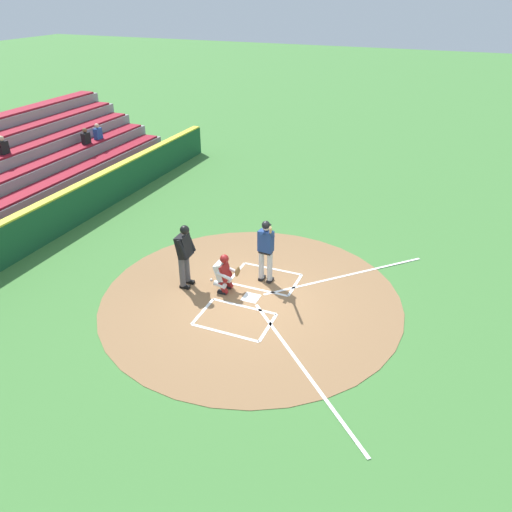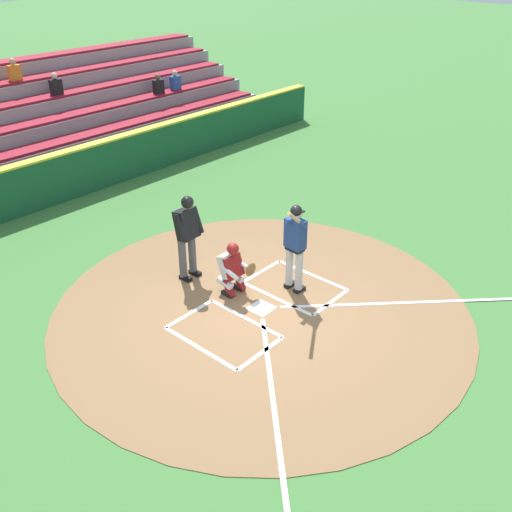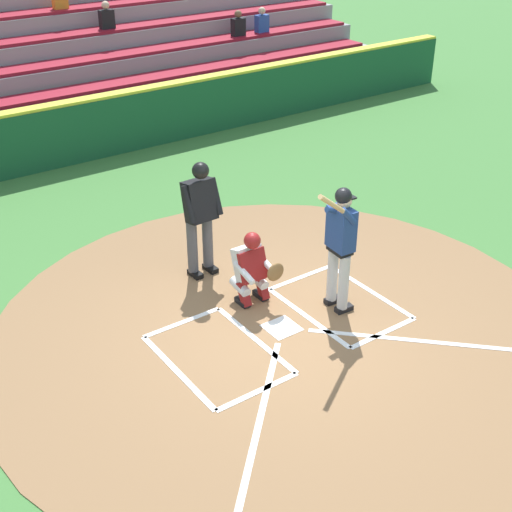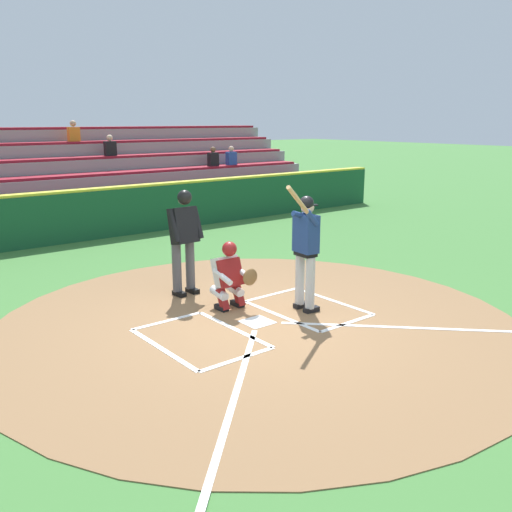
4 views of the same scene
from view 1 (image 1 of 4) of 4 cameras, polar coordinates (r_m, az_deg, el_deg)
ground_plane at (r=13.32m, az=-0.59°, el=-4.86°), size 120.00×120.00×0.00m
dirt_circle at (r=13.32m, az=-0.59°, el=-4.84°), size 8.00×8.00×0.01m
home_plate_and_chalk at (r=13.05m, az=2.99°, el=-5.62°), size 7.93×4.91×0.01m
batter at (r=13.48m, az=1.16°, el=1.02°), size 0.97×0.66×2.13m
catcher at (r=13.34m, az=-3.65°, el=-1.87°), size 0.59×0.60×1.13m
plate_umpire at (r=13.43m, az=-8.24°, el=0.48°), size 0.59×0.42×1.86m
baseball at (r=14.10m, az=-5.17°, el=-2.73°), size 0.07×0.07×0.07m
backstop_wall at (r=17.01m, az=-24.60°, el=2.77°), size 22.00×0.36×1.31m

